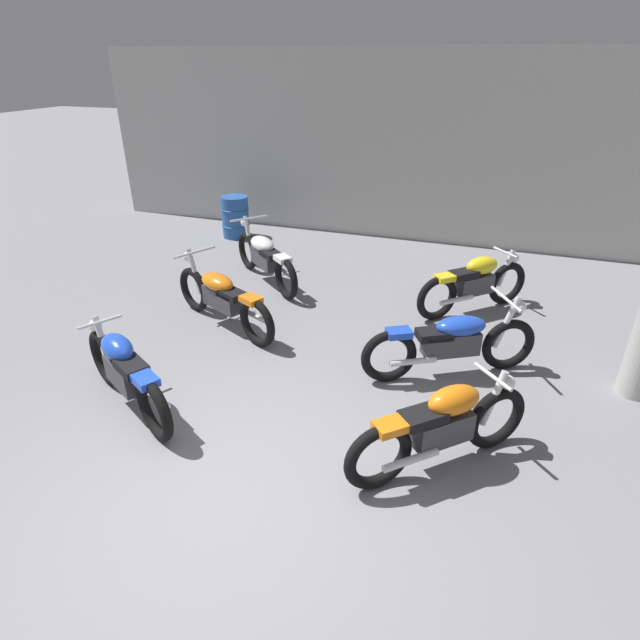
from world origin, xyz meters
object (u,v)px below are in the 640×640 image
object	(u,v)px
motorcycle_left_row_2	(265,257)
motorcycle_right_row_0	(443,426)
motorcycle_left_row_0	(125,371)
motorcycle_left_row_1	(222,297)
motorcycle_right_row_1	(452,342)
oil_drum	(235,217)
motorcycle_right_row_2	(475,283)

from	to	relation	value
motorcycle_left_row_2	motorcycle_right_row_0	xyz separation A→B (m)	(3.35, -3.48, 0.01)
motorcycle_left_row_0	motorcycle_left_row_1	world-z (taller)	motorcycle_left_row_1
motorcycle_right_row_1	oil_drum	xyz separation A→B (m)	(-4.88, 3.93, -0.03)
motorcycle_left_row_2	motorcycle_right_row_2	world-z (taller)	motorcycle_left_row_2
motorcycle_left_row_0	oil_drum	bearing A→B (deg)	106.25
motorcycle_left_row_0	oil_drum	xyz separation A→B (m)	(-1.67, 5.73, -0.03)
motorcycle_left_row_1	motorcycle_right_row_1	xyz separation A→B (m)	(3.16, -0.23, 0.00)
motorcycle_left_row_0	motorcycle_right_row_0	xyz separation A→B (m)	(3.30, 0.19, 0.00)
motorcycle_left_row_1	oil_drum	world-z (taller)	motorcycle_left_row_1
motorcycle_right_row_0	motorcycle_right_row_2	bearing A→B (deg)	89.48
motorcycle_left_row_1	motorcycle_right_row_0	xyz separation A→B (m)	(3.25, -1.83, 0.01)
motorcycle_left_row_1	motorcycle_right_row_0	bearing A→B (deg)	-29.40
motorcycle_left_row_0	motorcycle_right_row_2	size ratio (longest dim) A/B	1.18
motorcycle_right_row_1	oil_drum	bearing A→B (deg)	141.13
motorcycle_left_row_0	motorcycle_right_row_0	size ratio (longest dim) A/B	1.17
motorcycle_right_row_1	motorcycle_right_row_2	world-z (taller)	motorcycle_right_row_1
motorcycle_left_row_0	motorcycle_left_row_1	xyz separation A→B (m)	(0.05, 2.02, -0.01)
motorcycle_left_row_1	motorcycle_left_row_0	bearing A→B (deg)	-91.50
motorcycle_left_row_0	motorcycle_right_row_1	world-z (taller)	motorcycle_right_row_1
motorcycle_right_row_0	motorcycle_right_row_2	xyz separation A→B (m)	(0.03, 3.48, 0.00)
motorcycle_left_row_0	motorcycle_left_row_2	world-z (taller)	motorcycle_left_row_2
motorcycle_left_row_0	motorcycle_left_row_1	bearing A→B (deg)	88.50
motorcycle_left_row_2	motorcycle_right_row_2	xyz separation A→B (m)	(3.38, -0.00, 0.01)
motorcycle_left_row_0	motorcycle_left_row_2	bearing A→B (deg)	90.78
motorcycle_left_row_2	motorcycle_left_row_0	bearing A→B (deg)	-89.22
motorcycle_right_row_1	motorcycle_right_row_2	size ratio (longest dim) A/B	1.30
motorcycle_right_row_0	oil_drum	distance (m)	7.44
motorcycle_left_row_2	motorcycle_left_row_1	bearing A→B (deg)	-86.44
motorcycle_right_row_1	motorcycle_right_row_0	bearing A→B (deg)	-86.78
motorcycle_left_row_1	motorcycle_right_row_0	distance (m)	3.73
motorcycle_right_row_0	motorcycle_left_row_0	bearing A→B (deg)	-176.67
motorcycle_left_row_0	motorcycle_right_row_1	bearing A→B (deg)	29.22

